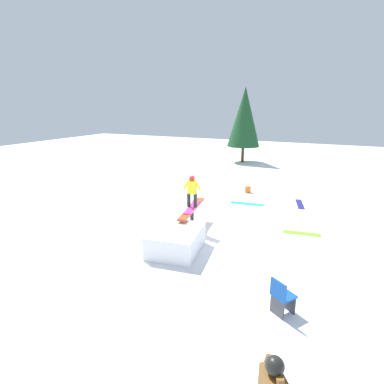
% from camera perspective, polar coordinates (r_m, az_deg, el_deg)
% --- Properties ---
extents(ground_plane, '(60.00, 60.00, 0.00)m').
position_cam_1_polar(ground_plane, '(11.43, 0.00, -7.23)').
color(ground_plane, white).
extents(rail_feature, '(2.55, 0.63, 0.90)m').
position_cam_1_polar(rail_feature, '(11.15, 0.00, -3.65)').
color(rail_feature, black).
rests_on(rail_feature, ground).
extents(snow_kicker_ramp, '(1.99, 1.73, 0.75)m').
position_cam_1_polar(snow_kicker_ramp, '(9.74, -3.10, -9.21)').
color(snow_kicker_ramp, white).
rests_on(snow_kicker_ramp, ground).
extents(main_rider_on_rail, '(1.54, 0.69, 1.23)m').
position_cam_1_polar(main_rider_on_rail, '(10.93, 0.00, -0.11)').
color(main_rider_on_rail, '#D73296').
rests_on(main_rider_on_rail, rail_feature).
extents(loose_snowboard_lime, '(0.46, 1.35, 0.02)m').
position_cam_1_polar(loose_snowboard_lime, '(11.83, 20.16, -7.39)').
color(loose_snowboard_lime, '#7FD128').
rests_on(loose_snowboard_lime, ground).
extents(loose_snowboard_cyan, '(0.49, 1.58, 0.02)m').
position_cam_1_polar(loose_snowboard_cyan, '(14.56, 10.42, -2.21)').
color(loose_snowboard_cyan, '#1DC0C8').
rests_on(loose_snowboard_cyan, ground).
extents(loose_snowboard_navy, '(1.47, 0.58, 0.02)m').
position_cam_1_polar(loose_snowboard_navy, '(15.16, 19.85, -2.18)').
color(loose_snowboard_navy, navy).
rests_on(loose_snowboard_navy, ground).
extents(folding_chair, '(0.61, 0.61, 0.88)m').
position_cam_1_polar(folding_chair, '(7.37, 16.75, -18.71)').
color(folding_chair, '#3F3F44').
rests_on(folding_chair, ground).
extents(backpack_on_snow, '(0.28, 0.34, 0.34)m').
position_cam_1_polar(backpack_on_snow, '(16.43, 10.61, 0.49)').
color(backpack_on_snow, orange).
rests_on(backpack_on_snow, ground).
extents(pine_tree_far, '(2.62, 2.62, 5.94)m').
position_cam_1_polar(pine_tree_far, '(24.90, 9.95, 13.87)').
color(pine_tree_far, '#4C331E').
rests_on(pine_tree_far, ground).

